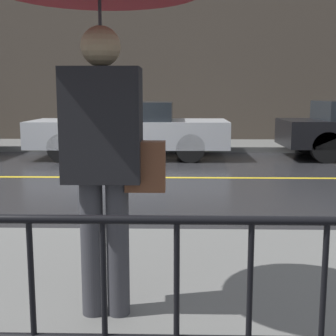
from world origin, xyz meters
The scene contains 6 objects.
ground_plane centered at (0.00, 0.00, 0.00)m, with size 80.00×80.00×0.00m, color #262628.
sidewalk_far centered at (0.00, 4.77, 0.07)m, with size 28.00×2.11×0.14m.
lane_marking centered at (0.00, 0.00, 0.00)m, with size 25.20×0.12×0.01m.
building_storefront centered at (0.00, 5.97, 2.62)m, with size 28.00×0.30×5.23m.
pedestrian centered at (1.13, -5.58, 1.93)m, with size 1.19×1.19×2.20m.
car_silver centered at (0.35, 2.70, 0.69)m, with size 4.61×1.78×1.32m.
Camera 1 is at (1.58, -8.33, 1.51)m, focal length 50.00 mm.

